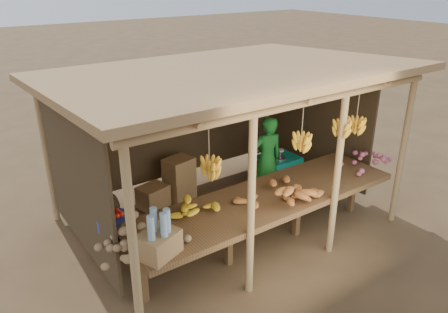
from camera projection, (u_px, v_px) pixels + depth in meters
ground at (224, 219)px, 6.74m from camera, size 60.00×60.00×0.00m
stall_structure at (222, 98)px, 5.99m from camera, size 4.70×3.50×2.43m
counter at (266, 201)px, 5.74m from camera, size 3.90×1.05×0.80m
potato_heap at (138, 231)px, 4.63m from camera, size 1.02×0.70×0.36m
sweet_potato_heap at (279, 188)px, 5.57m from camera, size 1.07×0.76×0.36m
onion_heap at (365, 154)px, 6.61m from camera, size 0.97×0.77×0.36m
banana_pile at (195, 202)px, 5.22m from camera, size 0.64×0.45×0.35m
tomato_basin at (115, 221)px, 5.00m from camera, size 0.41×0.41×0.21m
bottle_box at (158, 238)px, 4.47m from camera, size 0.51×0.46×0.52m
vendor at (267, 159)px, 7.09m from camera, size 0.58×0.45×1.44m
tarp_crate at (278, 171)px, 7.60m from camera, size 0.66×0.57×0.77m
carton_stack at (171, 185)px, 7.13m from camera, size 1.03×0.47×0.72m
burlap_sacks at (96, 208)px, 6.60m from camera, size 0.72×0.38×0.51m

